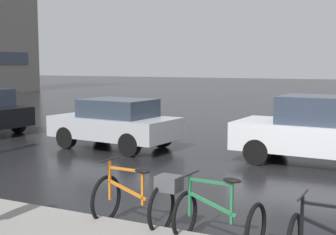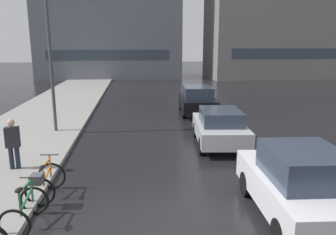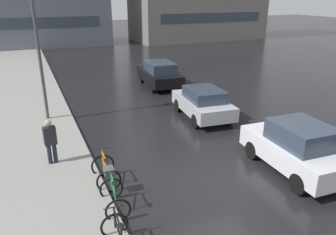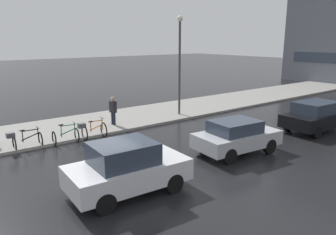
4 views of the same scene
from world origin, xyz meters
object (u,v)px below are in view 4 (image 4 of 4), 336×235
object	(u,v)px
pedestrian	(113,110)
car_white	(127,168)
bicycle_second	(66,136)
bicycle_nearest	(24,139)
car_black	(316,116)
bicycle_third	(92,130)
streetlamp	(180,55)
car_silver	(236,136)

from	to	relation	value
pedestrian	car_white	bearing A→B (deg)	-25.51
bicycle_second	bicycle_nearest	bearing A→B (deg)	-99.95
car_white	car_black	xyz separation A→B (m)	(-0.09, 11.76, -0.02)
bicycle_third	streetlamp	size ratio (longest dim) A/B	0.22
bicycle_third	car_silver	distance (m)	6.98
bicycle_second	car_silver	size ratio (longest dim) A/B	0.30
bicycle_second	pedestrian	xyz separation A→B (m)	(-1.30, 3.23, 0.58)
bicycle_third	car_white	world-z (taller)	car_white
bicycle_nearest	car_silver	distance (m)	9.37
car_silver	bicycle_third	bearing A→B (deg)	-144.20
car_silver	bicycle_nearest	bearing A→B (deg)	-130.30
bicycle_second	streetlamp	size ratio (longest dim) A/B	0.19
bicycle_nearest	car_silver	xyz separation A→B (m)	(6.06, 7.15, 0.27)
car_white	streetlamp	bearing A→B (deg)	131.51
bicycle_nearest	car_black	world-z (taller)	car_black
bicycle_third	bicycle_second	bearing A→B (deg)	-94.11
car_white	pedestrian	distance (m)	8.21
bicycle_second	car_silver	bearing A→B (deg)	42.99
car_white	car_silver	size ratio (longest dim) A/B	1.01
bicycle_third	car_white	xyz separation A→B (m)	(6.02, -1.58, 0.35)
bicycle_second	car_white	distance (m)	6.14
car_white	pedestrian	size ratio (longest dim) A/B	2.29
bicycle_nearest	car_white	world-z (taller)	car_white
bicycle_third	car_black	distance (m)	11.79
bicycle_nearest	bicycle_second	size ratio (longest dim) A/B	1.22
car_silver	streetlamp	world-z (taller)	streetlamp
bicycle_third	car_white	distance (m)	6.23
bicycle_third	pedestrian	world-z (taller)	pedestrian
bicycle_second	car_silver	world-z (taller)	car_silver
bicycle_second	car_white	xyz separation A→B (m)	(6.11, -0.30, 0.45)
car_black	streetlamp	bearing A→B (deg)	-153.12
bicycle_nearest	car_white	size ratio (longest dim) A/B	0.37
bicycle_nearest	bicycle_third	size ratio (longest dim) A/B	1.07
pedestrian	bicycle_third	bearing A→B (deg)	-54.55
bicycle_third	streetlamp	bearing A→B (deg)	100.29
bicycle_third	pedestrian	xyz separation A→B (m)	(-1.39, 1.96, 0.48)
bicycle_nearest	car_silver	size ratio (longest dim) A/B	0.37
bicycle_second	bicycle_third	bearing A→B (deg)	85.89
car_black	pedestrian	world-z (taller)	pedestrian
car_black	streetlamp	world-z (taller)	streetlamp
car_black	streetlamp	size ratio (longest dim) A/B	0.68
bicycle_nearest	car_black	bearing A→B (deg)	64.43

